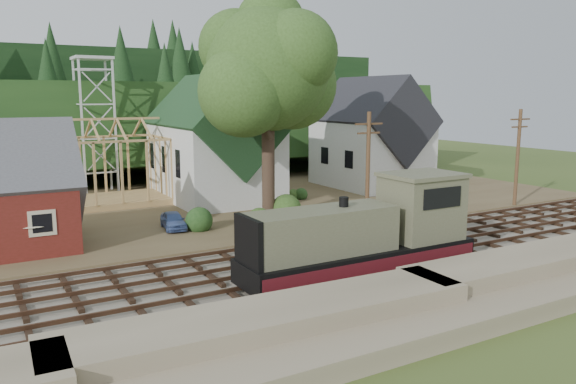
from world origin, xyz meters
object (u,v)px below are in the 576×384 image
locomotive (368,236)px  car_red (418,183)px  car_blue (173,220)px  patio_set (33,222)px

locomotive → car_red: 26.68m
locomotive → car_red: bearing=42.0°
locomotive → car_red: size_ratio=2.67×
car_red → car_blue: bearing=94.2°
car_blue → patio_set: bearing=-156.3°
car_blue → patio_set: 9.18m
car_blue → locomotive: bearing=-61.4°
locomotive → car_blue: locomotive is taller
car_red → locomotive: bearing=127.3°
car_blue → car_red: bearing=16.2°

